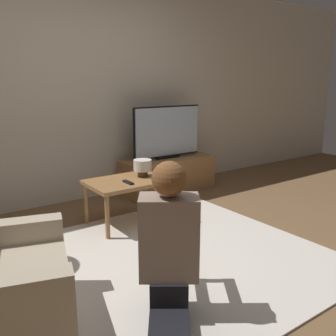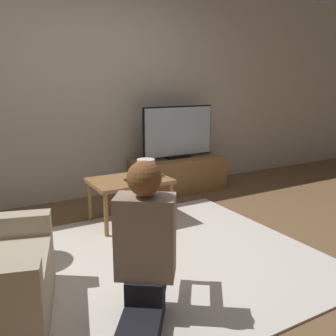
# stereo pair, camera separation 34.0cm
# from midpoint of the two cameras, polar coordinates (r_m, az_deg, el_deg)

# --- Properties ---
(ground_plane) EXTENTS (10.00, 10.00, 0.00)m
(ground_plane) POSITION_cam_midpoint_polar(r_m,az_deg,el_deg) (3.07, -1.84, -13.65)
(ground_plane) COLOR brown
(wall_back) EXTENTS (10.00, 0.06, 2.60)m
(wall_back) POSITION_cam_midpoint_polar(r_m,az_deg,el_deg) (4.48, -16.18, 11.59)
(wall_back) COLOR beige
(wall_back) RESTS_ON ground_plane
(rug) EXTENTS (2.24, 2.19, 0.02)m
(rug) POSITION_cam_midpoint_polar(r_m,az_deg,el_deg) (3.07, -1.84, -13.52)
(rug) COLOR silver
(rug) RESTS_ON ground_plane
(tv_stand) EXTENTS (1.20, 0.48, 0.43)m
(tv_stand) POSITION_cam_midpoint_polar(r_m,az_deg,el_deg) (4.78, -2.11, -1.00)
(tv_stand) COLOR olive
(tv_stand) RESTS_ON ground_plane
(tv) EXTENTS (0.97, 0.08, 0.65)m
(tv) POSITION_cam_midpoint_polar(r_m,az_deg,el_deg) (4.67, -2.18, 5.49)
(tv) COLOR black
(tv) RESTS_ON tv_stand
(coffee_table) EXTENTS (0.75, 0.54, 0.45)m
(coffee_table) POSITION_cam_midpoint_polar(r_m,az_deg,el_deg) (3.65, -8.89, -2.65)
(coffee_table) COLOR olive
(coffee_table) RESTS_ON ground_plane
(person_kneeling) EXTENTS (0.68, 0.81, 0.95)m
(person_kneeling) POSITION_cam_midpoint_polar(r_m,az_deg,el_deg) (2.18, -4.42, -11.57)
(person_kneeling) COLOR black
(person_kneeling) RESTS_ON rug
(table_lamp) EXTENTS (0.18, 0.18, 0.17)m
(table_lamp) POSITION_cam_midpoint_polar(r_m,az_deg,el_deg) (3.73, -6.51, 0.23)
(table_lamp) COLOR #4C3823
(table_lamp) RESTS_ON coffee_table
(remote) EXTENTS (0.04, 0.15, 0.02)m
(remote) POSITION_cam_midpoint_polar(r_m,az_deg,el_deg) (3.52, -8.87, -2.21)
(remote) COLOR black
(remote) RESTS_ON coffee_table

